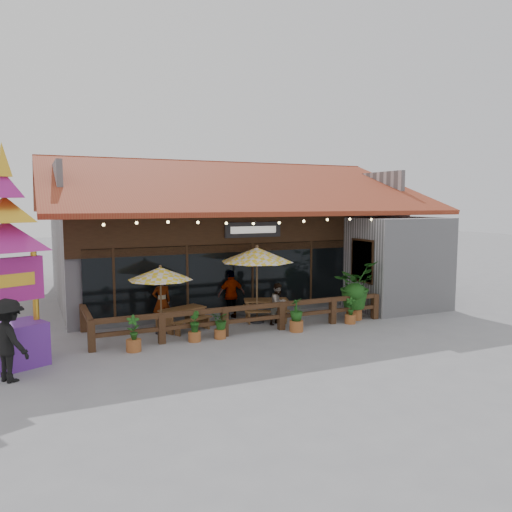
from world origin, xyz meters
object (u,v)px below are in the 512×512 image
umbrella_right (257,255)px  pedestrian (9,340)px  tropical_plant (355,286)px  picnic_table_right (266,306)px  picnic_table_left (183,315)px  thai_sign_tower (7,242)px  umbrella_left (160,274)px

umbrella_right → pedestrian: (-7.68, -2.87, -1.40)m
tropical_plant → pedestrian: 11.24m
umbrella_right → picnic_table_right: bearing=24.0°
umbrella_right → picnic_table_left: 3.26m
pedestrian → thai_sign_tower: bearing=-34.3°
umbrella_left → tropical_plant: (6.81, -0.93, -0.73)m
picnic_table_right → thai_sign_tower: 8.77m
umbrella_right → picnic_table_right: size_ratio=1.51×
picnic_table_left → thai_sign_tower: (-5.01, -1.88, 2.73)m
thai_sign_tower → picnic_table_left: bearing=20.5°
picnic_table_right → tropical_plant: (2.95, -1.20, 0.70)m
picnic_table_left → picnic_table_right: 3.10m
umbrella_left → thai_sign_tower: 4.75m
picnic_table_left → tropical_plant: (6.05, -1.12, 0.72)m
thai_sign_tower → tropical_plant: thai_sign_tower is taller
picnic_table_right → thai_sign_tower: (-8.11, -1.96, 2.71)m
picnic_table_left → pedestrian: bearing=-149.3°
thai_sign_tower → tropical_plant: (11.06, 0.75, -2.01)m
picnic_table_right → thai_sign_tower: size_ratio=0.32×
umbrella_left → tropical_plant: size_ratio=1.31×
tropical_plant → pedestrian: (-11.08, -1.87, -0.22)m
picnic_table_right → pedestrian: size_ratio=0.98×
umbrella_left → picnic_table_left: size_ratio=1.46×
umbrella_left → picnic_table_right: bearing=4.1°
umbrella_right → pedestrian: umbrella_right is taller
picnic_table_right → tropical_plant: 3.27m
picnic_table_right → pedestrian: pedestrian is taller
picnic_table_left → umbrella_left: bearing=-165.4°
umbrella_right → tropical_plant: 3.74m
picnic_table_right → thai_sign_tower: thai_sign_tower is taller
umbrella_right → picnic_table_left: (-2.65, 0.12, -1.90)m
umbrella_left → picnic_table_right: (3.85, 0.28, -1.43)m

